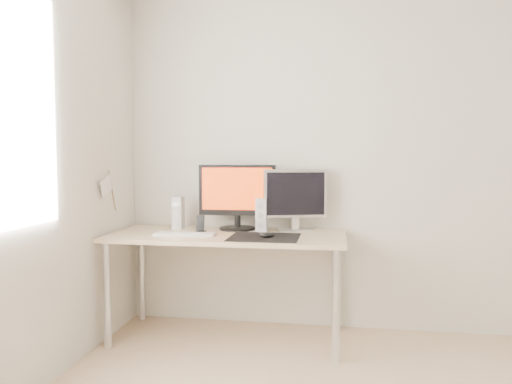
{
  "coord_description": "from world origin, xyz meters",
  "views": [
    {
      "loc": [
        -0.19,
        -1.91,
        1.25
      ],
      "look_at": [
        -0.75,
        1.48,
        1.01
      ],
      "focal_mm": 35.0,
      "sensor_mm": 36.0,
      "label": 1
    }
  ],
  "objects": [
    {
      "name": "pennant",
      "position": [
        -1.72,
        1.24,
        1.05
      ],
      "size": [
        0.01,
        0.23,
        0.29
      ],
      "color": "#A57F54",
      "rests_on": "wall_left"
    },
    {
      "name": "phone_dock",
      "position": [
        -1.12,
        1.39,
        0.77
      ],
      "size": [
        0.07,
        0.06,
        0.12
      ],
      "color": "black",
      "rests_on": "desk"
    },
    {
      "name": "speaker_left",
      "position": [
        -1.33,
        1.54,
        0.85
      ],
      "size": [
        0.07,
        0.09,
        0.24
      ],
      "color": "silver",
      "rests_on": "desk"
    },
    {
      "name": "desk",
      "position": [
        -0.93,
        1.38,
        0.65
      ],
      "size": [
        1.6,
        0.7,
        0.73
      ],
      "color": "#D1B587",
      "rests_on": "ground"
    },
    {
      "name": "mousepad",
      "position": [
        -0.66,
        1.26,
        0.73
      ],
      "size": [
        0.45,
        0.4,
        0.0
      ],
      "primitive_type": "cube",
      "color": "black",
      "rests_on": "desk"
    },
    {
      "name": "second_monitor",
      "position": [
        -0.48,
        1.58,
        0.97
      ],
      "size": [
        0.44,
        0.21,
        0.43
      ],
      "color": "silver",
      "rests_on": "desk"
    },
    {
      "name": "keyboard",
      "position": [
        -1.19,
        1.27,
        0.74
      ],
      "size": [
        0.42,
        0.13,
        0.02
      ],
      "color": "#B1B1B3",
      "rests_on": "desk"
    },
    {
      "name": "wall_back",
      "position": [
        0.0,
        1.75,
        1.25
      ],
      "size": [
        3.5,
        0.0,
        3.5
      ],
      "primitive_type": "plane",
      "rotation": [
        1.57,
        0.0,
        0.0
      ],
      "color": "silver",
      "rests_on": "ground"
    },
    {
      "name": "speaker_right",
      "position": [
        -0.71,
        1.51,
        0.85
      ],
      "size": [
        0.07,
        0.09,
        0.24
      ],
      "color": "white",
      "rests_on": "desk"
    },
    {
      "name": "main_monitor",
      "position": [
        -0.9,
        1.57,
        0.98
      ],
      "size": [
        0.55,
        0.27,
        0.47
      ],
      "color": "black",
      "rests_on": "desk"
    },
    {
      "name": "mouse",
      "position": [
        -0.64,
        1.23,
        0.75
      ],
      "size": [
        0.1,
        0.06,
        0.04
      ],
      "primitive_type": "ellipsoid",
      "color": "black",
      "rests_on": "mousepad"
    }
  ]
}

